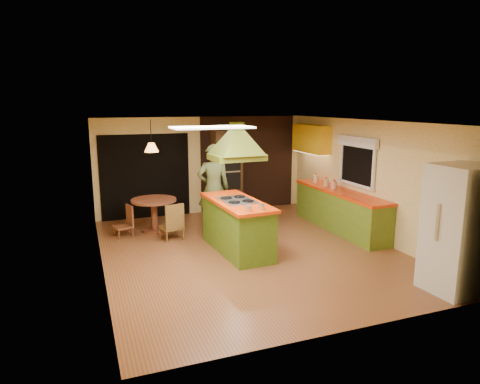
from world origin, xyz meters
name	(u,v)px	position (x,y,z in m)	size (l,w,h in m)	color
ground	(249,250)	(0.00, 0.00, 0.00)	(6.50, 6.50, 0.00)	brown
room_walls	(250,188)	(0.00, 0.00, 1.25)	(5.50, 6.50, 6.50)	#F8EBB2
ceiling_plane	(250,122)	(0.00, 0.00, 2.50)	(6.50, 6.50, 0.00)	silver
brick_panel	(248,163)	(1.25, 3.23, 1.25)	(2.64, 0.03, 2.50)	#381E14
nook_opening	(145,177)	(-1.50, 3.23, 1.05)	(2.20, 0.03, 2.10)	black
right_counter	(340,210)	(2.45, 0.60, 0.46)	(0.62, 3.05, 0.92)	olive
upper_cabinets	(311,139)	(2.57, 2.20, 1.95)	(0.34, 1.40, 0.70)	yellow
window_right	(357,153)	(2.70, 0.40, 1.77)	(0.12, 1.35, 1.06)	black
fluor_panel	(212,127)	(-1.10, -1.20, 2.48)	(1.20, 0.60, 0.03)	white
kitchen_island	(237,226)	(-0.23, 0.09, 0.51)	(0.92, 2.07, 1.02)	#537D1F
range_hood	(237,135)	(-0.23, 0.09, 2.25)	(0.99, 0.74, 0.79)	#556318
man	(214,189)	(-0.28, 1.45, 0.99)	(0.72, 0.47, 1.98)	#48532C
refrigerator	(458,229)	(2.27, -2.79, 0.98)	(0.81, 0.76, 1.96)	silver
wall_oven	(226,172)	(0.53, 2.95, 1.09)	(0.72, 0.60, 2.18)	#402914
dining_table	(154,209)	(-1.52, 1.93, 0.53)	(1.00, 1.00, 0.75)	brown
chair_left	(123,221)	(-2.22, 1.83, 0.34)	(0.37, 0.37, 0.67)	brown
chair_near	(171,221)	(-1.27, 1.28, 0.40)	(0.43, 0.43, 0.79)	brown
pendant_lamp	(151,147)	(-1.52, 1.93, 1.90)	(0.31, 0.31, 0.20)	#FF9E3F
canister_large	(316,179)	(2.40, 1.61, 1.02)	(0.14, 0.14, 0.20)	beige
canister_medium	(326,182)	(2.40, 1.13, 1.01)	(0.13, 0.13, 0.18)	beige
canister_small	(334,185)	(2.40, 0.80, 1.01)	(0.13, 0.13, 0.18)	beige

